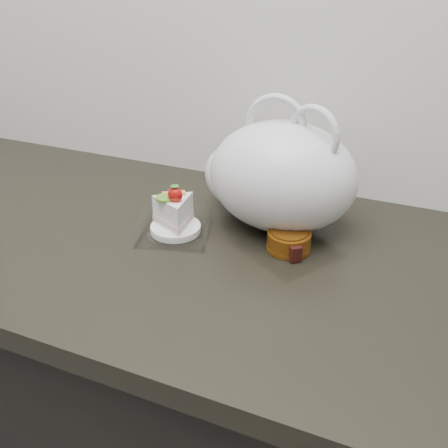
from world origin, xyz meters
name	(u,v)px	position (x,y,z in m)	size (l,w,h in m)	color
counter	(191,411)	(0.00, 1.69, 0.45)	(2.04, 0.64, 0.90)	black
cake_tray	(175,220)	(-0.02, 1.71, 0.93)	(0.16, 0.16, 0.10)	white
mooncake_wrap	(289,243)	(0.19, 1.73, 0.91)	(0.21, 0.20, 0.04)	white
plastic_bag	(274,175)	(0.13, 1.82, 1.00)	(0.33, 0.25, 0.25)	silver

